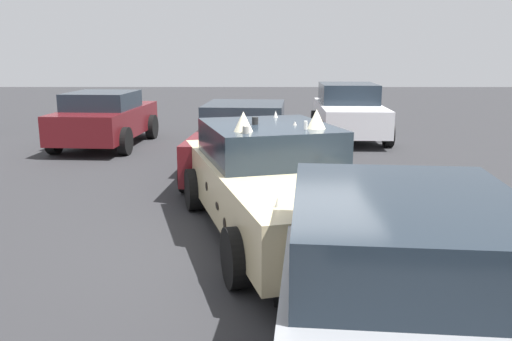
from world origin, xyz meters
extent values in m
plane|color=#2D2D30|center=(0.00, 0.00, 0.00)|extent=(60.00, 60.00, 0.00)
cube|color=beige|center=(0.00, 0.00, 0.62)|extent=(5.01, 3.00, 0.69)
cube|color=#1E2833|center=(0.45, 0.13, 1.21)|extent=(2.34, 2.13, 0.49)
cylinder|color=black|center=(-1.16, -1.28, 0.33)|extent=(0.70, 0.39, 0.66)
cylinder|color=black|center=(-1.65, 0.50, 0.33)|extent=(0.70, 0.39, 0.66)
cylinder|color=black|center=(1.65, -0.50, 0.33)|extent=(0.70, 0.39, 0.66)
cylinder|color=black|center=(1.16, 1.28, 0.33)|extent=(0.70, 0.39, 0.66)
ellipsoid|color=black|center=(0.13, 0.98, 0.65)|extent=(0.13, 0.05, 0.13)
ellipsoid|color=black|center=(-1.00, 0.67, 0.49)|extent=(0.14, 0.06, 0.15)
ellipsoid|color=black|center=(-1.42, -1.34, 0.71)|extent=(0.11, 0.05, 0.16)
ellipsoid|color=black|center=(-0.84, -1.18, 0.77)|extent=(0.17, 0.07, 0.15)
ellipsoid|color=black|center=(-0.58, 0.78, 0.58)|extent=(0.18, 0.07, 0.10)
ellipsoid|color=black|center=(0.59, -0.78, 0.78)|extent=(0.14, 0.06, 0.14)
ellipsoid|color=black|center=(1.01, 1.22, 0.45)|extent=(0.11, 0.05, 0.12)
ellipsoid|color=black|center=(-1.16, -1.26, 0.70)|extent=(0.19, 0.07, 0.08)
cone|color=#51381E|center=(-1.75, -0.28, 1.02)|extent=(0.11, 0.11, 0.11)
cylinder|color=#51381E|center=(-0.96, -0.96, 1.00)|extent=(0.08, 0.08, 0.07)
cone|color=#A87A38|center=(-2.05, -0.29, 1.03)|extent=(0.11, 0.11, 0.13)
cone|color=silver|center=(-1.92, 0.08, 1.02)|extent=(0.07, 0.07, 0.10)
sphere|color=orange|center=(-1.44, -0.48, 1.01)|extent=(0.08, 0.08, 0.08)
cylinder|color=orange|center=(-0.94, -0.87, 1.01)|extent=(0.10, 0.10, 0.09)
cylinder|color=black|center=(0.45, 0.31, 1.51)|extent=(0.13, 0.13, 0.10)
cylinder|color=silver|center=(-0.03, -0.35, 1.51)|extent=(0.05, 0.05, 0.11)
cone|color=silver|center=(1.23, 0.00, 1.51)|extent=(0.07, 0.07, 0.11)
cone|color=gray|center=(0.39, -0.24, 1.48)|extent=(0.06, 0.06, 0.05)
cylinder|color=gray|center=(-0.37, 0.43, 1.50)|extent=(0.08, 0.08, 0.09)
cone|color=beige|center=(0.06, -0.50, 1.59)|extent=(0.25, 0.25, 0.26)
cone|color=beige|center=(-0.20, 0.46, 1.59)|extent=(0.25, 0.25, 0.26)
cube|color=#5B1419|center=(6.96, 4.25, 0.64)|extent=(4.10, 1.98, 0.71)
cube|color=#1E2833|center=(6.75, 4.27, 1.21)|extent=(1.92, 1.69, 0.43)
cylinder|color=black|center=(8.25, 5.04, 0.34)|extent=(0.69, 0.27, 0.68)
cylinder|color=black|center=(8.13, 3.30, 0.34)|extent=(0.69, 0.27, 0.68)
cylinder|color=black|center=(5.78, 5.21, 0.34)|extent=(0.69, 0.27, 0.68)
cylinder|color=black|center=(5.66, 3.47, 0.34)|extent=(0.69, 0.27, 0.68)
cube|color=white|center=(8.06, -2.31, 0.64)|extent=(4.10, 1.82, 0.71)
cube|color=#1E2833|center=(8.44, -2.33, 1.27)|extent=(1.98, 1.61, 0.55)
cylinder|color=black|center=(6.77, -3.13, 0.33)|extent=(0.67, 0.24, 0.67)
cylinder|color=black|center=(6.83, -1.41, 0.33)|extent=(0.67, 0.24, 0.67)
cylinder|color=black|center=(9.28, -3.22, 0.33)|extent=(0.67, 0.24, 0.67)
cylinder|color=black|center=(9.34, -1.49, 0.33)|extent=(0.67, 0.24, 0.67)
cube|color=#5B1419|center=(3.51, 0.56, 0.62)|extent=(4.45, 2.02, 0.70)
cube|color=#1E2833|center=(3.80, 0.54, 1.20)|extent=(1.90, 1.68, 0.46)
cylinder|color=black|center=(2.10, -0.20, 0.32)|extent=(0.65, 0.27, 0.63)
cylinder|color=black|center=(2.23, 1.53, 0.32)|extent=(0.65, 0.27, 0.63)
cylinder|color=black|center=(4.78, -0.41, 0.32)|extent=(0.65, 0.27, 0.63)
cylinder|color=black|center=(4.91, 1.31, 0.32)|extent=(0.65, 0.27, 0.63)
cube|color=gray|center=(-3.49, -0.78, 0.62)|extent=(4.52, 2.19, 0.67)
cube|color=#1E2833|center=(-3.23, -0.80, 1.20)|extent=(2.26, 1.83, 0.50)
cylinder|color=black|center=(-2.23, -1.81, 0.33)|extent=(0.67, 0.28, 0.65)
cylinder|color=black|center=(-2.06, -0.01, 0.33)|extent=(0.67, 0.28, 0.65)
camera|label=1|loc=(-6.91, 0.29, 2.47)|focal=37.25mm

